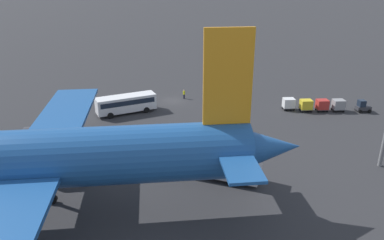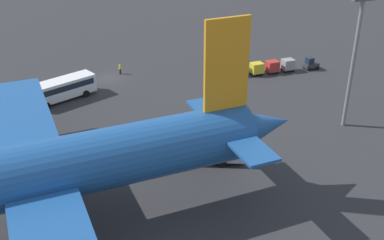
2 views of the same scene
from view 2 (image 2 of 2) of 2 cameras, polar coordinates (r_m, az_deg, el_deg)
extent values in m
plane|color=#2D2D30|center=(78.76, -9.79, 4.90)|extent=(600.00, 600.00, 0.00)
cylinder|color=#1E5193|center=(42.46, -20.82, -6.52)|extent=(44.04, 9.87, 5.41)
cone|color=#1E5193|center=(48.07, 7.91, -0.74)|extent=(7.49, 5.56, 4.87)
cube|color=#1E5193|center=(54.02, -19.44, 0.35)|extent=(7.72, 20.59, 0.44)
cube|color=orange|center=(43.47, 4.13, 6.55)|extent=(4.39, 0.81, 8.66)
cube|color=#1E5193|center=(46.33, 4.35, -0.92)|extent=(4.49, 14.30, 0.28)
cylinder|color=#38383D|center=(52.08, -20.25, -2.96)|extent=(5.52, 3.50, 2.98)
cylinder|color=#38383D|center=(48.07, -17.59, -8.71)|extent=(0.50, 0.50, 4.33)
cylinder|color=black|center=(49.06, -17.31, -10.34)|extent=(0.95, 0.59, 0.90)
cube|color=white|center=(71.84, -15.25, 3.60)|extent=(10.29, 6.75, 2.60)
cube|color=#192333|center=(71.67, -15.30, 3.94)|extent=(9.58, 6.45, 0.83)
cylinder|color=black|center=(69.95, -16.80, 1.61)|extent=(1.03, 0.69, 1.00)
cylinder|color=black|center=(72.37, -17.83, 2.32)|extent=(1.03, 0.69, 1.00)
cylinder|color=black|center=(72.46, -12.44, 3.06)|extent=(1.03, 0.69, 1.00)
cylinder|color=black|center=(74.80, -13.57, 3.72)|extent=(1.03, 0.69, 1.00)
cube|color=silver|center=(54.63, -0.56, -3.04)|extent=(13.05, 7.04, 2.79)
cube|color=#192333|center=(54.38, -0.57, -2.59)|extent=(12.10, 6.71, 0.89)
cylinder|color=black|center=(54.54, -4.89, -4.85)|extent=(1.04, 0.63, 1.00)
cylinder|color=black|center=(56.88, -4.51, -3.37)|extent=(1.04, 0.63, 1.00)
cylinder|color=black|center=(54.04, 3.61, -5.13)|extent=(1.04, 0.63, 1.00)
cylinder|color=black|center=(56.40, 3.62, -3.63)|extent=(1.04, 0.63, 1.00)
cube|color=#333338|center=(83.64, 13.95, 6.31)|extent=(2.51, 1.52, 0.70)
cube|color=#192333|center=(83.10, 13.78, 6.85)|extent=(1.18, 1.27, 1.10)
cylinder|color=black|center=(82.76, 13.72, 5.85)|extent=(0.62, 0.28, 0.60)
cylinder|color=black|center=(83.81, 13.18, 6.18)|extent=(0.62, 0.28, 0.60)
cylinder|color=black|center=(83.72, 14.67, 5.98)|extent=(0.62, 0.28, 0.60)
cylinder|color=black|center=(84.76, 14.12, 6.31)|extent=(0.62, 0.28, 0.60)
cylinder|color=#1E1E2D|center=(80.07, -8.50, 5.71)|extent=(0.32, 0.32, 0.85)
cylinder|color=yellow|center=(79.80, -8.54, 6.21)|extent=(0.38, 0.38, 0.65)
sphere|color=tan|center=(79.65, -8.56, 6.51)|extent=(0.24, 0.24, 0.24)
cube|color=#38383D|center=(81.92, 11.24, 5.97)|extent=(2.11, 1.81, 0.10)
cube|color=gray|center=(81.62, 11.30, 6.53)|extent=(2.01, 1.73, 1.60)
cylinder|color=black|center=(81.11, 11.00, 5.60)|extent=(0.37, 0.14, 0.36)
cylinder|color=black|center=(82.12, 10.54, 5.92)|extent=(0.37, 0.14, 0.36)
cylinder|color=black|center=(81.89, 11.92, 5.73)|extent=(0.37, 0.14, 0.36)
cylinder|color=black|center=(82.89, 11.45, 6.03)|extent=(0.37, 0.14, 0.36)
cube|color=#38383D|center=(80.67, 9.47, 5.79)|extent=(2.11, 1.81, 0.10)
cube|color=#B72D28|center=(80.37, 9.52, 6.36)|extent=(2.01, 1.73, 1.60)
cylinder|color=black|center=(79.88, 9.21, 5.41)|extent=(0.37, 0.14, 0.36)
cylinder|color=black|center=(80.90, 8.77, 5.73)|extent=(0.37, 0.14, 0.36)
cylinder|color=black|center=(80.62, 10.15, 5.54)|extent=(0.37, 0.14, 0.36)
cylinder|color=black|center=(81.64, 9.70, 5.86)|extent=(0.37, 0.14, 0.36)
cube|color=#38383D|center=(79.48, 7.65, 5.59)|extent=(2.11, 1.81, 0.10)
cube|color=gold|center=(79.18, 7.69, 6.16)|extent=(2.01, 1.73, 1.60)
cylinder|color=black|center=(78.70, 7.37, 5.21)|extent=(0.37, 0.14, 0.36)
cylinder|color=black|center=(79.75, 6.94, 5.53)|extent=(0.37, 0.14, 0.36)
cylinder|color=black|center=(79.40, 8.35, 5.34)|extent=(0.37, 0.14, 0.36)
cylinder|color=black|center=(80.43, 7.91, 5.66)|extent=(0.37, 0.14, 0.36)
cube|color=#38383D|center=(79.10, 5.55, 5.60)|extent=(2.11, 1.81, 0.10)
cube|color=silver|center=(78.80, 5.58, 6.18)|extent=(2.01, 1.73, 1.60)
cylinder|color=black|center=(78.34, 5.25, 5.22)|extent=(0.37, 0.14, 0.36)
cylinder|color=black|center=(79.40, 4.84, 5.54)|extent=(0.37, 0.14, 0.36)
cylinder|color=black|center=(78.99, 6.24, 5.36)|extent=(0.37, 0.14, 0.36)
cylinder|color=black|center=(80.04, 5.83, 5.68)|extent=(0.37, 0.14, 0.36)
cylinder|color=slate|center=(62.79, 18.48, 6.01)|extent=(0.50, 0.50, 16.26)
camera|label=1|loc=(14.68, 39.31, -6.09)|focal=35.00mm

